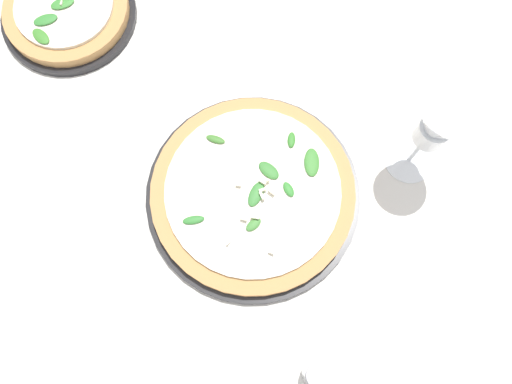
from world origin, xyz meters
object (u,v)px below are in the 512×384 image
object	(u,v)px
pizza_arugula_main	(256,194)
wine_glass	(437,126)
pizza_personal_side	(67,12)
shaker_pepper	(315,374)

from	to	relation	value
pizza_arugula_main	wine_glass	xyz separation A→B (m)	(0.21, 0.12, 0.11)
wine_glass	pizza_personal_side	bearing A→B (deg)	170.90
pizza_arugula_main	pizza_personal_side	distance (m)	0.45
shaker_pepper	pizza_arugula_main	bearing A→B (deg)	123.05
pizza_arugula_main	wine_glass	world-z (taller)	wine_glass
wine_glass	pizza_arugula_main	bearing A→B (deg)	-149.87
wine_glass	shaker_pepper	size ratio (longest dim) A/B	2.75
pizza_arugula_main	wine_glass	bearing A→B (deg)	30.13
pizza_personal_side	wine_glass	distance (m)	0.62
pizza_personal_side	shaker_pepper	size ratio (longest dim) A/B	3.38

